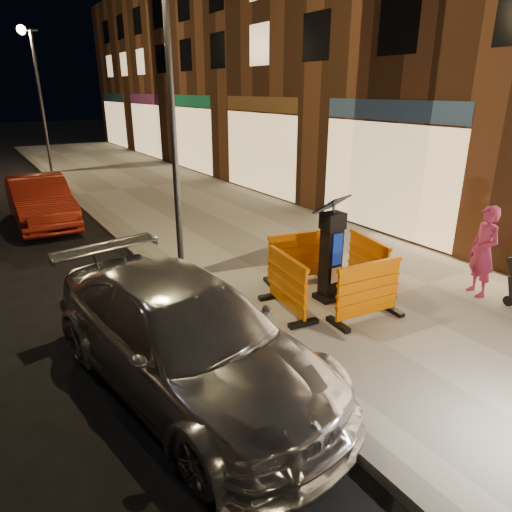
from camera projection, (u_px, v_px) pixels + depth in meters
ground_plane at (247, 352)px, 6.99m from camera, size 120.00×120.00×0.00m
sidewalk at (385, 302)px, 8.47m from camera, size 6.00×60.00×0.15m
kerb at (247, 348)px, 6.96m from camera, size 0.30×60.00×0.15m
parking_kiosk at (331, 252)px, 8.12m from camera, size 0.67×0.67×1.82m
barrier_front at (368, 291)px, 7.50m from camera, size 1.34×0.65×1.02m
barrier_back at (298, 258)px, 9.01m from camera, size 1.39×0.81×1.02m
barrier_kerbside at (287, 284)px, 7.78m from camera, size 0.71×1.36×1.02m
barrier_bldgside at (368, 263)px, 8.73m from camera, size 0.79×1.39×1.02m
car_silver at (189, 383)px, 6.24m from camera, size 2.77×5.30×1.47m
car_red at (44, 224)px, 13.58m from camera, size 1.55×4.33×1.42m
man at (483, 251)px, 8.32m from camera, size 0.61×0.73×1.70m
street_lamp_mid at (173, 126)px, 8.41m from camera, size 0.12×0.12×6.00m
street_lamp_far at (42, 105)px, 20.31m from camera, size 0.12×0.12×6.00m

